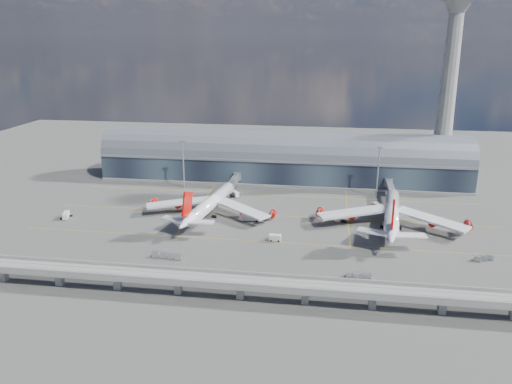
# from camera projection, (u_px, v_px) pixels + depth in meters

# --- Properties ---
(ground) EXTENTS (500.00, 500.00, 0.00)m
(ground) POSITION_uv_depth(u_px,v_px,m) (264.00, 232.00, 206.80)
(ground) COLOR #474744
(ground) RESTS_ON ground
(taxi_lines) EXTENTS (200.00, 80.12, 0.01)m
(taxi_lines) POSITION_uv_depth(u_px,v_px,m) (270.00, 214.00, 227.64)
(taxi_lines) COLOR gold
(taxi_lines) RESTS_ON ground
(terminal) EXTENTS (200.00, 30.00, 28.00)m
(terminal) POSITION_uv_depth(u_px,v_px,m) (282.00, 160.00, 276.90)
(terminal) COLOR #1C222F
(terminal) RESTS_ON ground
(control_tower) EXTENTS (19.00, 19.00, 103.00)m
(control_tower) POSITION_uv_depth(u_px,v_px,m) (448.00, 88.00, 257.58)
(control_tower) COLOR gray
(control_tower) RESTS_ON ground
(guideway) EXTENTS (220.00, 8.50, 7.20)m
(guideway) POSITION_uv_depth(u_px,v_px,m) (240.00, 283.00, 153.34)
(guideway) COLOR gray
(guideway) RESTS_ON ground
(floodlight_mast_left) EXTENTS (3.00, 0.70, 25.70)m
(floodlight_mast_left) POSITION_uv_depth(u_px,v_px,m) (183.00, 163.00, 261.51)
(floodlight_mast_left) COLOR gray
(floodlight_mast_left) RESTS_ON ground
(floodlight_mast_right) EXTENTS (3.00, 0.70, 25.70)m
(floodlight_mast_right) POSITION_uv_depth(u_px,v_px,m) (378.00, 171.00, 247.56)
(floodlight_mast_right) COLOR gray
(floodlight_mast_right) RESTS_ON ground
(airliner_left) EXTENTS (60.86, 64.02, 19.51)m
(airliner_left) POSITION_uv_depth(u_px,v_px,m) (209.00, 204.00, 223.36)
(airliner_left) COLOR white
(airliner_left) RESTS_ON ground
(airliner_right) EXTENTS (64.62, 67.58, 21.44)m
(airliner_right) POSITION_uv_depth(u_px,v_px,m) (392.00, 215.00, 210.37)
(airliner_right) COLOR white
(airliner_right) RESTS_ON ground
(jet_bridge_left) EXTENTS (4.40, 28.00, 7.25)m
(jet_bridge_left) POSITION_uv_depth(u_px,v_px,m) (233.00, 182.00, 258.52)
(jet_bridge_left) COLOR gray
(jet_bridge_left) RESTS_ON ground
(jet_bridge_right) EXTENTS (4.40, 32.00, 7.25)m
(jet_bridge_right) POSITION_uv_depth(u_px,v_px,m) (391.00, 190.00, 245.61)
(jet_bridge_right) COLOR gray
(jet_bridge_right) RESTS_ON ground
(service_truck_0) EXTENTS (4.06, 6.78, 2.67)m
(service_truck_0) POSITION_uv_depth(u_px,v_px,m) (66.00, 215.00, 221.77)
(service_truck_0) COLOR silver
(service_truck_0) RESTS_ON ground
(service_truck_1) EXTENTS (4.71, 2.40, 2.71)m
(service_truck_1) POSITION_uv_depth(u_px,v_px,m) (275.00, 238.00, 197.21)
(service_truck_1) COLOR silver
(service_truck_1) RESTS_ON ground
(service_truck_2) EXTENTS (8.28, 2.98, 2.95)m
(service_truck_2) POSITION_uv_depth(u_px,v_px,m) (251.00, 217.00, 218.71)
(service_truck_2) COLOR silver
(service_truck_2) RESTS_ON ground
(service_truck_3) EXTENTS (5.37, 7.02, 3.19)m
(service_truck_3) POSITION_uv_depth(u_px,v_px,m) (341.00, 217.00, 218.68)
(service_truck_3) COLOR silver
(service_truck_3) RESTS_ON ground
(service_truck_4) EXTENTS (4.61, 6.06, 3.19)m
(service_truck_4) POSITION_uv_depth(u_px,v_px,m) (377.00, 207.00, 232.20)
(service_truck_4) COLOR silver
(service_truck_4) RESTS_ON ground
(service_truck_5) EXTENTS (4.97, 5.70, 2.67)m
(service_truck_5) POSITION_uv_depth(u_px,v_px,m) (235.00, 194.00, 251.49)
(service_truck_5) COLOR silver
(service_truck_5) RESTS_ON ground
(cargo_train_0) EXTENTS (11.79, 3.13, 1.94)m
(cargo_train_0) POSITION_uv_depth(u_px,v_px,m) (167.00, 256.00, 182.01)
(cargo_train_0) COLOR gray
(cargo_train_0) RESTS_ON ground
(cargo_train_1) EXTENTS (8.77, 1.78, 1.45)m
(cargo_train_1) POSITION_uv_depth(u_px,v_px,m) (359.00, 275.00, 167.83)
(cargo_train_1) COLOR gray
(cargo_train_1) RESTS_ON ground
(cargo_train_2) EXTENTS (8.00, 4.56, 1.78)m
(cargo_train_2) POSITION_uv_depth(u_px,v_px,m) (484.00, 258.00, 180.34)
(cargo_train_2) COLOR gray
(cargo_train_2) RESTS_ON ground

